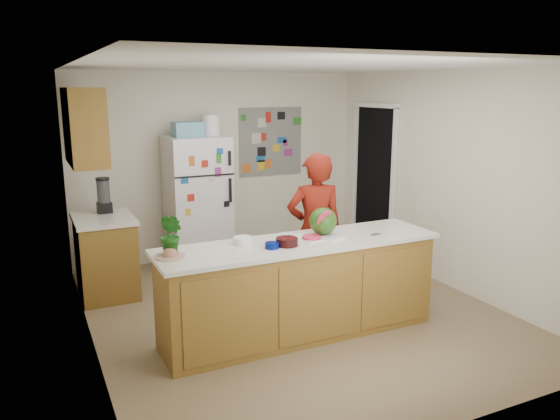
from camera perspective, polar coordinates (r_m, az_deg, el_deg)
name	(u,v)px	position (r m, az deg, el deg)	size (l,w,h in m)	color
floor	(294,312)	(5.84, 1.50, -10.62)	(4.00, 4.50, 0.02)	brown
wall_back	(220,166)	(7.52, -6.26, 4.61)	(4.00, 0.02, 2.50)	beige
wall_left	(83,214)	(4.91, -19.86, -0.42)	(0.02, 4.50, 2.50)	beige
wall_right	(450,180)	(6.60, 17.35, 2.98)	(0.02, 4.50, 2.50)	beige
ceiling	(296,65)	(5.36, 1.66, 14.94)	(4.00, 4.50, 0.02)	white
doorway	(375,181)	(7.74, 9.86, 3.01)	(0.03, 0.85, 2.04)	black
peninsula_base	(299,290)	(5.17, 2.05, -8.40)	(2.60, 0.62, 0.88)	brown
peninsula_top	(300,243)	(5.02, 2.09, -3.50)	(2.68, 0.70, 0.04)	silver
side_counter_base	(106,258)	(6.45, -17.72, -4.77)	(0.60, 0.80, 0.86)	brown
side_counter_top	(103,219)	(6.33, -17.99, -0.88)	(0.64, 0.84, 0.04)	silver
upper_cabinets	(84,126)	(6.12, -19.80, 8.22)	(0.35, 1.00, 0.80)	brown
refrigerator	(198,203)	(7.09, -8.61, 0.77)	(0.75, 0.70, 1.70)	silver
fridge_top_bin	(187,129)	(6.93, -9.66, 8.32)	(0.35, 0.28, 0.18)	#5999B2
photo_collage	(271,142)	(7.74, -0.97, 7.15)	(0.95, 0.01, 0.95)	slate
person	(315,231)	(5.75, 3.64, -2.19)	(0.60, 0.40, 1.65)	maroon
blender_appliance	(104,196)	(6.51, -17.94, 1.37)	(0.14, 0.14, 0.38)	black
cutting_board	(318,236)	(5.17, 4.02, -2.75)	(0.40, 0.30, 0.01)	white
watermelon	(323,221)	(5.18, 4.51, -1.17)	(0.26, 0.26, 0.26)	#3A611C
watermelon_slice	(311,237)	(5.07, 3.31, -2.84)	(0.17, 0.17, 0.02)	#E12D58
cherry_bowl	(287,242)	(4.87, 0.72, -3.33)	(0.20, 0.20, 0.07)	black
white_bowl	(243,240)	(4.94, -3.88, -3.19)	(0.18, 0.18, 0.06)	white
cobalt_bowl	(272,245)	(4.79, -0.85, -3.73)	(0.13, 0.13, 0.05)	#000E5A
plate	(170,256)	(4.63, -11.42, -4.79)	(0.25, 0.25, 0.02)	beige
paper_towel	(333,238)	(5.10, 5.52, -2.95)	(0.18, 0.16, 0.02)	silver
keys	(376,235)	(5.29, 9.96, -2.55)	(0.09, 0.04, 0.01)	gray
potted_plant	(171,235)	(4.61, -11.29, -2.59)	(0.20, 0.16, 0.37)	#0B410B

